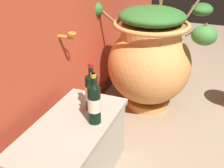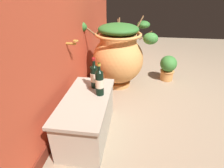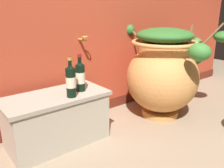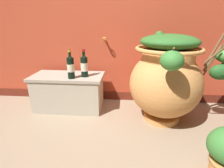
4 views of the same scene
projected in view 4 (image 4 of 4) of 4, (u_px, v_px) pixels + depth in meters
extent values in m
plane|color=gray|center=(123.00, 162.00, 1.25)|extent=(7.00, 7.00, 0.00)
cube|color=maroon|center=(125.00, 96.00, 2.26)|extent=(4.40, 0.02, 0.11)
cylinder|color=#B28433|center=(105.00, 40.00, 2.00)|extent=(0.02, 0.10, 0.02)
torus|color=#B28433|center=(104.00, 38.00, 1.94)|extent=(0.06, 0.06, 0.01)
cylinder|color=#D68E4C|center=(161.00, 116.00, 1.82)|extent=(0.36, 0.36, 0.06)
ellipsoid|color=#D68E4C|center=(165.00, 84.00, 1.69)|extent=(0.70, 0.70, 0.66)
cylinder|color=#D68E4C|center=(168.00, 55.00, 1.60)|extent=(0.49, 0.49, 0.12)
torus|color=#D68E4C|center=(168.00, 49.00, 1.58)|extent=(0.62, 0.62, 0.04)
cylinder|color=brown|center=(212.00, 59.00, 1.54)|extent=(0.13, 0.03, 0.25)
ellipsoid|color=#235623|center=(221.00, 72.00, 1.57)|extent=(0.22, 0.12, 0.15)
cylinder|color=brown|center=(171.00, 55.00, 1.25)|extent=(0.03, 0.15, 0.13)
ellipsoid|color=#387A33|center=(172.00, 61.00, 1.21)|extent=(0.17, 0.19, 0.14)
cylinder|color=brown|center=(160.00, 39.00, 1.94)|extent=(0.03, 0.25, 0.19)
ellipsoid|color=#2D6628|center=(158.00, 36.00, 2.05)|extent=(0.14, 0.23, 0.15)
cylinder|color=brown|center=(224.00, 48.00, 1.30)|extent=(0.20, 0.16, 0.28)
cylinder|color=brown|center=(216.00, 56.00, 1.62)|extent=(0.19, 0.04, 0.38)
cylinder|color=brown|center=(214.00, 50.00, 1.58)|extent=(0.15, 0.03, 0.31)
ellipsoid|color=#2D6628|center=(169.00, 42.00, 1.56)|extent=(0.53, 0.53, 0.14)
cube|color=#B2A893|center=(69.00, 92.00, 2.00)|extent=(0.76, 0.38, 0.41)
cube|color=#A09785|center=(67.00, 76.00, 1.94)|extent=(0.81, 0.40, 0.03)
cylinder|color=black|center=(84.00, 67.00, 1.85)|extent=(0.08, 0.08, 0.21)
cone|color=black|center=(84.00, 56.00, 1.81)|extent=(0.08, 0.08, 0.04)
cylinder|color=black|center=(83.00, 53.00, 1.80)|extent=(0.03, 0.03, 0.09)
cylinder|color=maroon|center=(83.00, 50.00, 1.79)|extent=(0.03, 0.03, 0.02)
cylinder|color=beige|center=(84.00, 67.00, 1.85)|extent=(0.08, 0.08, 0.09)
cylinder|color=black|center=(71.00, 68.00, 1.79)|extent=(0.07, 0.07, 0.22)
cone|color=black|center=(70.00, 57.00, 1.74)|extent=(0.07, 0.07, 0.04)
cylinder|color=black|center=(69.00, 54.00, 1.73)|extent=(0.03, 0.03, 0.08)
cylinder|color=#B7932D|center=(69.00, 51.00, 1.72)|extent=(0.03, 0.03, 0.02)
cylinder|color=beige|center=(71.00, 68.00, 1.78)|extent=(0.07, 0.07, 0.08)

